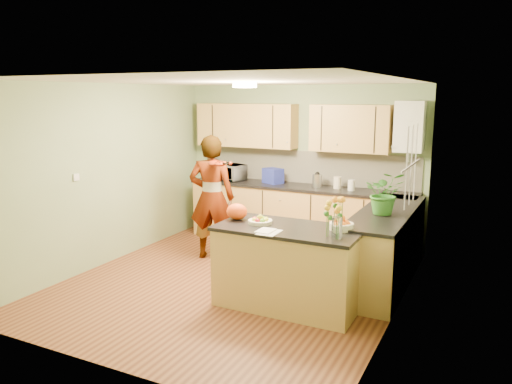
% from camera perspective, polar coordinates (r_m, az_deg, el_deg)
% --- Properties ---
extents(floor, '(4.50, 4.50, 0.00)m').
position_cam_1_polar(floor, '(6.44, -2.47, -10.31)').
color(floor, '#552918').
rests_on(floor, ground).
extents(ceiling, '(4.00, 4.50, 0.02)m').
position_cam_1_polar(ceiling, '(6.00, -2.67, 12.54)').
color(ceiling, silver).
rests_on(ceiling, wall_back).
extents(wall_back, '(4.00, 0.02, 2.50)m').
position_cam_1_polar(wall_back, '(8.11, 5.15, 3.26)').
color(wall_back, gray).
rests_on(wall_back, floor).
extents(wall_front, '(4.00, 0.02, 2.50)m').
position_cam_1_polar(wall_front, '(4.31, -17.22, -4.12)').
color(wall_front, gray).
rests_on(wall_front, floor).
extents(wall_left, '(0.02, 4.50, 2.50)m').
position_cam_1_polar(wall_left, '(7.26, -16.52, 1.94)').
color(wall_left, gray).
rests_on(wall_left, floor).
extents(wall_right, '(0.02, 4.50, 2.50)m').
position_cam_1_polar(wall_right, '(5.43, 16.24, -1.00)').
color(wall_right, gray).
rests_on(wall_right, floor).
extents(back_counter, '(3.64, 0.62, 0.94)m').
position_cam_1_polar(back_counter, '(7.94, 4.94, -2.62)').
color(back_counter, tan).
rests_on(back_counter, floor).
extents(right_counter, '(0.62, 2.24, 0.94)m').
position_cam_1_polar(right_counter, '(6.49, 14.62, -6.09)').
color(right_counter, tan).
rests_on(right_counter, floor).
extents(splashback, '(3.60, 0.02, 0.52)m').
position_cam_1_polar(splashback, '(8.07, 5.77, 2.85)').
color(splashback, beige).
rests_on(splashback, back_counter).
extents(upper_cabinets, '(3.20, 0.34, 0.70)m').
position_cam_1_polar(upper_cabinets, '(7.96, 3.59, 7.48)').
color(upper_cabinets, tan).
rests_on(upper_cabinets, wall_back).
extents(boiler, '(0.40, 0.30, 0.86)m').
position_cam_1_polar(boiler, '(7.44, 17.16, 7.13)').
color(boiler, white).
rests_on(boiler, wall_back).
extents(window_right, '(0.01, 1.30, 1.05)m').
position_cam_1_polar(window_right, '(5.97, 17.37, 2.91)').
color(window_right, white).
rests_on(window_right, wall_right).
extents(light_switch, '(0.02, 0.09, 0.09)m').
position_cam_1_polar(light_switch, '(6.82, -19.86, 1.60)').
color(light_switch, white).
rests_on(light_switch, wall_left).
extents(ceiling_lamp, '(0.30, 0.30, 0.07)m').
position_cam_1_polar(ceiling_lamp, '(6.26, -1.31, 12.13)').
color(ceiling_lamp, '#FFEABF').
rests_on(ceiling_lamp, ceiling).
extents(peninsula_island, '(1.59, 0.82, 0.91)m').
position_cam_1_polar(peninsula_island, '(5.64, 3.72, -8.50)').
color(peninsula_island, tan).
rests_on(peninsula_island, floor).
extents(fruit_dish, '(0.27, 0.27, 0.10)m').
position_cam_1_polar(fruit_dish, '(5.63, 0.49, -3.24)').
color(fruit_dish, beige).
rests_on(fruit_dish, peninsula_island).
extents(orange_bowl, '(0.26, 0.26, 0.15)m').
position_cam_1_polar(orange_bowl, '(5.44, 9.76, -3.63)').
color(orange_bowl, beige).
rests_on(orange_bowl, peninsula_island).
extents(flower_vase, '(0.26, 0.26, 0.48)m').
position_cam_1_polar(flower_vase, '(5.06, 9.31, -1.78)').
color(flower_vase, silver).
rests_on(flower_vase, peninsula_island).
extents(orange_bag, '(0.31, 0.28, 0.19)m').
position_cam_1_polar(orange_bag, '(5.81, -2.20, -2.24)').
color(orange_bag, '#EC4A13').
rests_on(orange_bag, peninsula_island).
extents(papers, '(0.20, 0.28, 0.01)m').
position_cam_1_polar(papers, '(5.27, 1.51, -4.60)').
color(papers, white).
rests_on(papers, peninsula_island).
extents(violinist, '(0.76, 0.61, 1.79)m').
position_cam_1_polar(violinist, '(7.18, -5.08, -0.62)').
color(violinist, tan).
rests_on(violinist, floor).
extents(violin, '(0.70, 0.60, 0.17)m').
position_cam_1_polar(violin, '(6.80, -4.68, 3.34)').
color(violin, '#540B05').
rests_on(violin, violinist).
extents(microwave, '(0.55, 0.45, 0.27)m').
position_cam_1_polar(microwave, '(8.35, -2.97, 2.29)').
color(microwave, white).
rests_on(microwave, back_counter).
extents(blue_box, '(0.36, 0.32, 0.24)m').
position_cam_1_polar(blue_box, '(8.04, 1.95, 1.86)').
color(blue_box, navy).
rests_on(blue_box, back_counter).
extents(kettle, '(0.15, 0.15, 0.28)m').
position_cam_1_polar(kettle, '(7.75, 7.01, 1.38)').
color(kettle, '#B1B1B6').
rests_on(kettle, back_counter).
extents(jar_cream, '(0.13, 0.13, 0.18)m').
position_cam_1_polar(jar_cream, '(7.68, 9.29, 1.06)').
color(jar_cream, beige).
rests_on(jar_cream, back_counter).
extents(jar_white, '(0.11, 0.11, 0.16)m').
position_cam_1_polar(jar_white, '(7.55, 10.84, 0.76)').
color(jar_white, white).
rests_on(jar_white, back_counter).
extents(potted_plant, '(0.57, 0.53, 0.52)m').
position_cam_1_polar(potted_plant, '(6.10, 14.52, -0.10)').
color(potted_plant, '#2F7226').
rests_on(potted_plant, right_counter).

